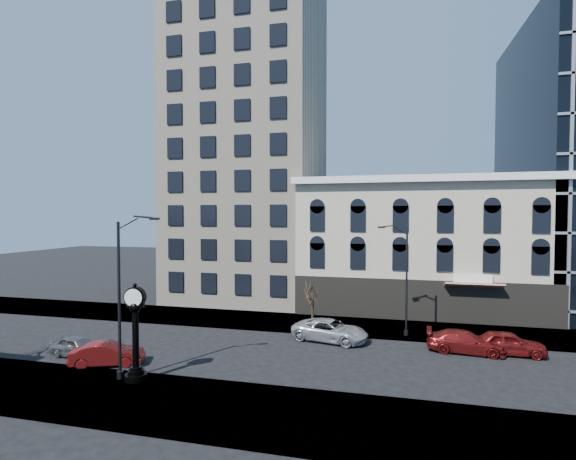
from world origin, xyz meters
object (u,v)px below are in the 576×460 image
(street_lamp_near, at_px, (131,253))
(car_near_b, at_px, (107,354))
(car_near_a, at_px, (78,346))
(street_clock, at_px, (136,336))

(street_lamp_near, bearing_deg, car_near_b, 125.85)
(car_near_b, bearing_deg, car_near_a, 51.03)
(car_near_a, xyz_separation_m, car_near_b, (2.81, -0.85, 0.03))
(street_lamp_near, xyz_separation_m, car_near_a, (-5.65, 2.46, -6.34))
(street_lamp_near, relative_size, car_near_b, 2.17)
(street_clock, distance_m, car_near_b, 4.09)
(car_near_a, bearing_deg, street_lamp_near, -104.73)
(car_near_a, bearing_deg, street_clock, -105.31)
(street_clock, bearing_deg, street_lamp_near, 136.04)
(street_clock, xyz_separation_m, street_lamp_near, (-0.34, 0.22, 4.49))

